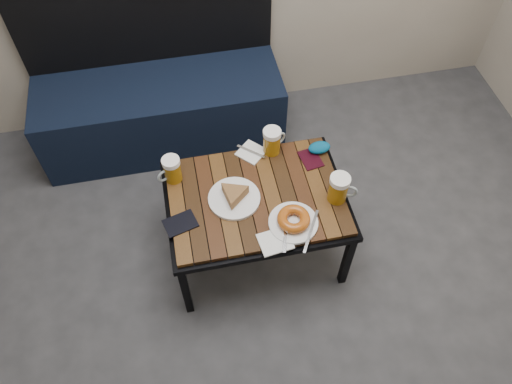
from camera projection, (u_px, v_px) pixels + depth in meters
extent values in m
cube|color=black|center=(162.00, 113.00, 2.97)|extent=(1.40, 0.50, 0.45)
cube|color=black|center=(145.00, 21.00, 2.72)|extent=(1.40, 0.05, 0.50)
cube|color=black|center=(186.00, 290.00, 2.31)|extent=(0.04, 0.03, 0.42)
cube|color=black|center=(347.00, 260.00, 2.40)|extent=(0.03, 0.03, 0.42)
cube|color=black|center=(173.00, 195.00, 2.63)|extent=(0.04, 0.04, 0.42)
cube|color=black|center=(316.00, 171.00, 2.72)|extent=(0.03, 0.04, 0.42)
cube|color=black|center=(256.00, 200.00, 2.33)|extent=(0.84, 0.62, 0.03)
cube|color=#321E0B|center=(256.00, 197.00, 2.31)|extent=(0.80, 0.58, 0.02)
cylinder|color=#93610B|center=(173.00, 171.00, 2.32)|extent=(0.11, 0.11, 0.11)
cylinder|color=white|center=(171.00, 162.00, 2.27)|extent=(0.08, 0.08, 0.03)
torus|color=#8C999E|center=(164.00, 176.00, 2.30)|extent=(0.07, 0.04, 0.07)
cylinder|color=#93610B|center=(272.00, 143.00, 2.42)|extent=(0.11, 0.11, 0.12)
cylinder|color=white|center=(272.00, 133.00, 2.36)|extent=(0.09, 0.09, 0.03)
torus|color=#8C999E|center=(280.00, 138.00, 2.44)|extent=(0.07, 0.04, 0.07)
cylinder|color=#93610B|center=(338.00, 190.00, 2.25)|extent=(0.11, 0.11, 0.12)
cylinder|color=white|center=(340.00, 180.00, 2.19)|extent=(0.09, 0.09, 0.03)
torus|color=#8C999E|center=(350.00, 191.00, 2.24)|extent=(0.07, 0.04, 0.07)
cylinder|color=white|center=(234.00, 198.00, 2.28)|extent=(0.24, 0.24, 0.02)
cylinder|color=white|center=(293.00, 223.00, 2.21)|extent=(0.22, 0.22, 0.01)
torus|color=#90400D|center=(294.00, 219.00, 2.18)|extent=(0.15, 0.15, 0.05)
cube|color=#A5A8AD|center=(311.00, 231.00, 2.17)|extent=(0.13, 0.21, 0.00)
cube|color=#A5A8AD|center=(285.00, 236.00, 2.16)|extent=(0.06, 0.17, 0.00)
cube|color=white|center=(251.00, 152.00, 2.46)|extent=(0.17, 0.17, 0.01)
cube|color=#A5A8AD|center=(251.00, 152.00, 2.45)|extent=(0.13, 0.12, 0.00)
cube|color=white|center=(275.00, 242.00, 2.15)|extent=(0.15, 0.13, 0.01)
cube|color=black|center=(180.00, 223.00, 2.21)|extent=(0.16, 0.14, 0.01)
cube|color=black|center=(311.00, 159.00, 2.43)|extent=(0.11, 0.14, 0.01)
ellipsoid|color=navy|center=(319.00, 148.00, 2.45)|extent=(0.12, 0.08, 0.05)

